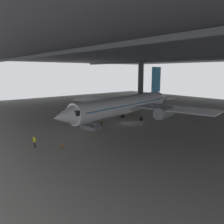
# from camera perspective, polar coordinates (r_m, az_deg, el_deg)

# --- Properties ---
(ground_plane) EXTENTS (110.00, 110.00, 0.00)m
(ground_plane) POSITION_cam_1_polar(r_m,az_deg,el_deg) (46.89, 3.67, -2.66)
(ground_plane) COLOR gray
(hangar_structure) EXTENTS (121.00, 99.00, 15.46)m
(hangar_structure) POSITION_cam_1_polar(r_m,az_deg,el_deg) (56.29, 14.44, 14.37)
(hangar_structure) COLOR #4C4F54
(hangar_structure) RESTS_ON ground_plane
(airplane_main) EXTENTS (35.81, 36.59, 11.50)m
(airplane_main) POSITION_cam_1_polar(r_m,az_deg,el_deg) (47.91, 3.59, 1.82)
(airplane_main) COLOR white
(airplane_main) RESTS_ON ground_plane
(boarding_stairs) EXTENTS (4.40, 2.21, 4.66)m
(boarding_stairs) POSITION_cam_1_polar(r_m,az_deg,el_deg) (41.16, -5.49, -3.46)
(boarding_stairs) COLOR slate
(boarding_stairs) RESTS_ON ground_plane
(crew_worker_near_nose) EXTENTS (0.54, 0.28, 1.74)m
(crew_worker_near_nose) POSITION_cam_1_polar(r_m,az_deg,el_deg) (33.03, -18.93, -6.93)
(crew_worker_near_nose) COLOR #232838
(crew_worker_near_nose) RESTS_ON ground_plane
(crew_worker_by_stairs) EXTENTS (0.28, 0.54, 1.72)m
(crew_worker_by_stairs) POSITION_cam_1_polar(r_m,az_deg,el_deg) (44.62, -2.66, -2.02)
(crew_worker_by_stairs) COLOR #232838
(crew_worker_by_stairs) RESTS_ON ground_plane
(traffic_cone_orange) EXTENTS (0.36, 0.36, 0.60)m
(traffic_cone_orange) POSITION_cam_1_polar(r_m,az_deg,el_deg) (32.34, -12.38, -8.28)
(traffic_cone_orange) COLOR black
(traffic_cone_orange) RESTS_ON ground_plane
(baggage_tug) EXTENTS (2.09, 2.51, 0.90)m
(baggage_tug) POSITION_cam_1_polar(r_m,az_deg,el_deg) (58.73, 3.86, 0.47)
(baggage_tug) COLOR yellow
(baggage_tug) RESTS_ON ground_plane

